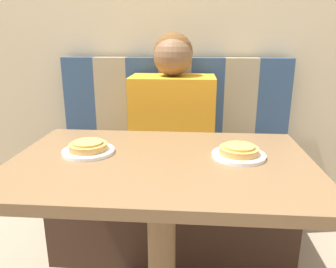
{
  "coord_description": "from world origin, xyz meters",
  "views": [
    {
      "loc": [
        0.1,
        -1.01,
        1.14
      ],
      "look_at": [
        0.0,
        0.29,
        0.75
      ],
      "focal_mm": 35.0,
      "sensor_mm": 36.0,
      "label": 1
    }
  ],
  "objects_px": {
    "plate_left": "(88,151)",
    "plate_right": "(239,155)",
    "pizza_left": "(88,146)",
    "pizza_right": "(239,150)",
    "person": "(173,113)"
  },
  "relations": [
    {
      "from": "plate_left",
      "to": "pizza_left",
      "type": "bearing_deg",
      "value": -90.0
    },
    {
      "from": "plate_left",
      "to": "pizza_left",
      "type": "relative_size",
      "value": 1.36
    },
    {
      "from": "person",
      "to": "pizza_right",
      "type": "bearing_deg",
      "value": -64.59
    },
    {
      "from": "person",
      "to": "plate_right",
      "type": "distance_m",
      "value": 0.6
    },
    {
      "from": "plate_left",
      "to": "pizza_right",
      "type": "distance_m",
      "value": 0.52
    },
    {
      "from": "plate_right",
      "to": "pizza_right",
      "type": "distance_m",
      "value": 0.02
    },
    {
      "from": "plate_left",
      "to": "plate_right",
      "type": "bearing_deg",
      "value": 0.0
    },
    {
      "from": "person",
      "to": "plate_right",
      "type": "bearing_deg",
      "value": -64.59
    },
    {
      "from": "person",
      "to": "plate_left",
      "type": "bearing_deg",
      "value": -115.41
    },
    {
      "from": "person",
      "to": "pizza_right",
      "type": "relative_size",
      "value": 5.43
    },
    {
      "from": "pizza_left",
      "to": "pizza_right",
      "type": "xyz_separation_m",
      "value": [
        0.52,
        0.0,
        0.0
      ]
    },
    {
      "from": "plate_right",
      "to": "pizza_left",
      "type": "relative_size",
      "value": 1.36
    },
    {
      "from": "plate_left",
      "to": "plate_right",
      "type": "height_order",
      "value": "same"
    },
    {
      "from": "plate_left",
      "to": "pizza_right",
      "type": "height_order",
      "value": "pizza_right"
    },
    {
      "from": "person",
      "to": "pizza_left",
      "type": "height_order",
      "value": "person"
    }
  ]
}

